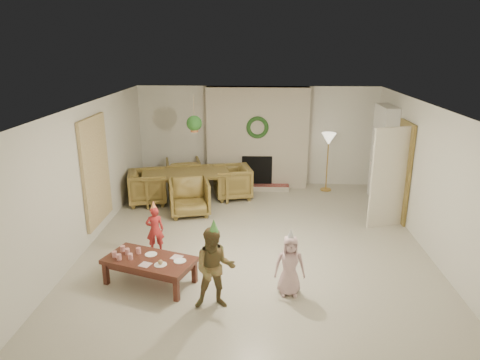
# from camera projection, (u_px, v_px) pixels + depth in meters

# --- Properties ---
(floor) EXTENTS (7.00, 7.00, 0.00)m
(floor) POSITION_uv_depth(u_px,v_px,m) (255.00, 241.00, 8.09)
(floor) COLOR #B7B29E
(floor) RESTS_ON ground
(ceiling) EXTENTS (7.00, 7.00, 0.00)m
(ceiling) POSITION_uv_depth(u_px,v_px,m) (257.00, 105.00, 7.34)
(ceiling) COLOR white
(ceiling) RESTS_ON wall_back
(wall_back) EXTENTS (7.00, 0.00, 7.00)m
(wall_back) POSITION_uv_depth(u_px,v_px,m) (257.00, 136.00, 11.05)
(wall_back) COLOR silver
(wall_back) RESTS_ON floor
(wall_front) EXTENTS (7.00, 0.00, 7.00)m
(wall_front) POSITION_uv_depth(u_px,v_px,m) (252.00, 278.00, 4.38)
(wall_front) COLOR silver
(wall_front) RESTS_ON floor
(wall_left) EXTENTS (0.00, 7.00, 7.00)m
(wall_left) POSITION_uv_depth(u_px,v_px,m) (89.00, 174.00, 7.85)
(wall_left) COLOR silver
(wall_left) RESTS_ON floor
(wall_right) EXTENTS (0.00, 7.00, 7.00)m
(wall_right) POSITION_uv_depth(u_px,v_px,m) (428.00, 179.00, 7.58)
(wall_right) COLOR silver
(wall_right) RESTS_ON floor
(fireplace_mass) EXTENTS (2.50, 0.40, 2.50)m
(fireplace_mass) POSITION_uv_depth(u_px,v_px,m) (257.00, 138.00, 10.86)
(fireplace_mass) COLOR #571E17
(fireplace_mass) RESTS_ON floor
(fireplace_hearth) EXTENTS (1.60, 0.30, 0.12)m
(fireplace_hearth) POSITION_uv_depth(u_px,v_px,m) (257.00, 187.00, 10.88)
(fireplace_hearth) COLOR maroon
(fireplace_hearth) RESTS_ON floor
(fireplace_firebox) EXTENTS (0.75, 0.12, 0.75)m
(fireplace_firebox) POSITION_uv_depth(u_px,v_px,m) (257.00, 170.00, 10.93)
(fireplace_firebox) COLOR black
(fireplace_firebox) RESTS_ON floor
(fireplace_wreath) EXTENTS (0.54, 0.10, 0.54)m
(fireplace_wreath) POSITION_uv_depth(u_px,v_px,m) (257.00, 128.00, 10.55)
(fireplace_wreath) COLOR #1A4118
(fireplace_wreath) RESTS_ON fireplace_mass
(floor_lamp_base) EXTENTS (0.27, 0.27, 0.03)m
(floor_lamp_base) POSITION_uv_depth(u_px,v_px,m) (326.00, 189.00, 10.87)
(floor_lamp_base) COLOR gold
(floor_lamp_base) RESTS_ON floor
(floor_lamp_post) EXTENTS (0.03, 0.03, 1.30)m
(floor_lamp_post) POSITION_uv_depth(u_px,v_px,m) (327.00, 164.00, 10.67)
(floor_lamp_post) COLOR gold
(floor_lamp_post) RESTS_ON floor
(floor_lamp_shade) EXTENTS (0.35, 0.35, 0.29)m
(floor_lamp_shade) POSITION_uv_depth(u_px,v_px,m) (329.00, 139.00, 10.48)
(floor_lamp_shade) COLOR beige
(floor_lamp_shade) RESTS_ON floor_lamp_post
(bookshelf_carcass) EXTENTS (0.30, 1.00, 2.20)m
(bookshelf_carcass) POSITION_uv_depth(u_px,v_px,m) (383.00, 155.00, 9.83)
(bookshelf_carcass) COLOR white
(bookshelf_carcass) RESTS_ON floor
(bookshelf_shelf_a) EXTENTS (0.30, 0.92, 0.03)m
(bookshelf_shelf_a) POSITION_uv_depth(u_px,v_px,m) (379.00, 182.00, 10.02)
(bookshelf_shelf_a) COLOR white
(bookshelf_shelf_a) RESTS_ON bookshelf_carcass
(bookshelf_shelf_b) EXTENTS (0.30, 0.92, 0.03)m
(bookshelf_shelf_b) POSITION_uv_depth(u_px,v_px,m) (381.00, 165.00, 9.90)
(bookshelf_shelf_b) COLOR white
(bookshelf_shelf_b) RESTS_ON bookshelf_carcass
(bookshelf_shelf_c) EXTENTS (0.30, 0.92, 0.03)m
(bookshelf_shelf_c) POSITION_uv_depth(u_px,v_px,m) (382.00, 148.00, 9.78)
(bookshelf_shelf_c) COLOR white
(bookshelf_shelf_c) RESTS_ON bookshelf_carcass
(bookshelf_shelf_d) EXTENTS (0.30, 0.92, 0.03)m
(bookshelf_shelf_d) POSITION_uv_depth(u_px,v_px,m) (384.00, 131.00, 9.66)
(bookshelf_shelf_d) COLOR white
(bookshelf_shelf_d) RESTS_ON bookshelf_carcass
(books_row_lower) EXTENTS (0.20, 0.40, 0.24)m
(books_row_lower) POSITION_uv_depth(u_px,v_px,m) (380.00, 178.00, 9.84)
(books_row_lower) COLOR #B44121
(books_row_lower) RESTS_ON bookshelf_shelf_a
(books_row_mid) EXTENTS (0.20, 0.44, 0.24)m
(books_row_mid) POSITION_uv_depth(u_px,v_px,m) (380.00, 159.00, 9.91)
(books_row_mid) COLOR navy
(books_row_mid) RESTS_ON bookshelf_shelf_b
(books_row_upper) EXTENTS (0.20, 0.36, 0.22)m
(books_row_upper) POSITION_uv_depth(u_px,v_px,m) (383.00, 143.00, 9.65)
(books_row_upper) COLOR gold
(books_row_upper) RESTS_ON bookshelf_shelf_c
(door_frame) EXTENTS (0.05, 0.86, 2.04)m
(door_frame) POSITION_uv_depth(u_px,v_px,m) (403.00, 172.00, 8.80)
(door_frame) COLOR olive
(door_frame) RESTS_ON floor
(door_leaf) EXTENTS (0.77, 0.32, 2.00)m
(door_leaf) POSITION_uv_depth(u_px,v_px,m) (389.00, 178.00, 8.46)
(door_leaf) COLOR beige
(door_leaf) RESTS_ON floor
(curtain_panel) EXTENTS (0.06, 1.20, 2.00)m
(curtain_panel) POSITION_uv_depth(u_px,v_px,m) (96.00, 171.00, 8.04)
(curtain_panel) COLOR beige
(curtain_panel) RESTS_ON wall_left
(dining_table) EXTENTS (2.17, 1.54, 0.69)m
(dining_table) POSITION_uv_depth(u_px,v_px,m) (186.00, 186.00, 10.06)
(dining_table) COLOR olive
(dining_table) RESTS_ON floor
(dining_chair_near) EXTENTS (0.99, 1.01, 0.76)m
(dining_chair_near) POSITION_uv_depth(u_px,v_px,m) (189.00, 197.00, 9.24)
(dining_chair_near) COLOR olive
(dining_chair_near) RESTS_ON floor
(dining_chair_far) EXTENTS (0.99, 1.01, 0.76)m
(dining_chair_far) POSITION_uv_depth(u_px,v_px,m) (183.00, 174.00, 10.86)
(dining_chair_far) COLOR olive
(dining_chair_far) RESTS_ON floor
(dining_chair_left) EXTENTS (1.01, 0.99, 0.76)m
(dining_chair_left) POSITION_uv_depth(u_px,v_px,m) (148.00, 187.00, 9.89)
(dining_chair_left) COLOR olive
(dining_chair_left) RESTS_ON floor
(dining_chair_right) EXTENTS (1.01, 0.99, 0.76)m
(dining_chair_right) POSITION_uv_depth(u_px,v_px,m) (232.00, 182.00, 10.25)
(dining_chair_right) COLOR olive
(dining_chair_right) RESTS_ON floor
(hanging_plant_cord) EXTENTS (0.01, 0.01, 0.70)m
(hanging_plant_cord) POSITION_uv_depth(u_px,v_px,m) (194.00, 112.00, 8.93)
(hanging_plant_cord) COLOR tan
(hanging_plant_cord) RESTS_ON ceiling
(hanging_plant_pot) EXTENTS (0.16, 0.16, 0.12)m
(hanging_plant_pot) POSITION_uv_depth(u_px,v_px,m) (194.00, 129.00, 9.04)
(hanging_plant_pot) COLOR #AF6538
(hanging_plant_pot) RESTS_ON hanging_plant_cord
(hanging_plant_foliage) EXTENTS (0.32, 0.32, 0.32)m
(hanging_plant_foliage) POSITION_uv_depth(u_px,v_px,m) (194.00, 123.00, 9.00)
(hanging_plant_foliage) COLOR #1A4918
(hanging_plant_foliage) RESTS_ON hanging_plant_pot
(coffee_table_top) EXTENTS (1.49, 1.08, 0.06)m
(coffee_table_top) POSITION_uv_depth(u_px,v_px,m) (150.00, 260.00, 6.55)
(coffee_table_top) COLOR #50251A
(coffee_table_top) RESTS_ON floor
(coffee_table_apron) EXTENTS (1.36, 0.95, 0.08)m
(coffee_table_apron) POSITION_uv_depth(u_px,v_px,m) (150.00, 265.00, 6.57)
(coffee_table_apron) COLOR #50251A
(coffee_table_apron) RESTS_ON floor
(coffee_leg_fl) EXTENTS (0.09, 0.09, 0.35)m
(coffee_leg_fl) POSITION_uv_depth(u_px,v_px,m) (106.00, 274.00, 6.59)
(coffee_leg_fl) COLOR #50251A
(coffee_leg_fl) RESTS_ON floor
(coffee_leg_fr) EXTENTS (0.09, 0.09, 0.35)m
(coffee_leg_fr) POSITION_uv_depth(u_px,v_px,m) (176.00, 290.00, 6.15)
(coffee_leg_fr) COLOR #50251A
(coffee_leg_fr) RESTS_ON floor
(coffee_leg_bl) EXTENTS (0.09, 0.09, 0.35)m
(coffee_leg_bl) POSITION_uv_depth(u_px,v_px,m) (128.00, 258.00, 7.07)
(coffee_leg_bl) COLOR #50251A
(coffee_leg_bl) RESTS_ON floor
(coffee_leg_br) EXTENTS (0.09, 0.09, 0.35)m
(coffee_leg_br) POSITION_uv_depth(u_px,v_px,m) (194.00, 272.00, 6.63)
(coffee_leg_br) COLOR #50251A
(coffee_leg_br) RESTS_ON floor
(cup_a) EXTENTS (0.09, 0.09, 0.09)m
(cup_a) POSITION_uv_depth(u_px,v_px,m) (114.00, 254.00, 6.57)
(cup_a) COLOR white
(cup_a) RESTS_ON coffee_table_top
(cup_b) EXTENTS (0.09, 0.09, 0.09)m
(cup_b) POSITION_uv_depth(u_px,v_px,m) (123.00, 249.00, 6.75)
(cup_b) COLOR white
(cup_b) RESTS_ON coffee_table_top
(cup_c) EXTENTS (0.09, 0.09, 0.09)m
(cup_c) POSITION_uv_depth(u_px,v_px,m) (119.00, 257.00, 6.48)
(cup_c) COLOR white
(cup_c) RESTS_ON coffee_table_top
(cup_d) EXTENTS (0.09, 0.09, 0.09)m
(cup_d) POSITION_uv_depth(u_px,v_px,m) (127.00, 251.00, 6.66)
(cup_d) COLOR white
(cup_d) RESTS_ON coffee_table_top
(cup_e) EXTENTS (0.09, 0.09, 0.09)m
(cup_e) POSITION_uv_depth(u_px,v_px,m) (130.00, 256.00, 6.50)
(cup_e) COLOR white
(cup_e) RESTS_ON coffee_table_top
(cup_f) EXTENTS (0.09, 0.09, 0.09)m
(cup_f) POSITION_uv_depth(u_px,v_px,m) (138.00, 251.00, 6.69)
(cup_f) COLOR white
(cup_f) RESTS_ON coffee_table_top
(plate_a) EXTENTS (0.24, 0.24, 0.01)m
(plate_a) POSITION_uv_depth(u_px,v_px,m) (151.00, 254.00, 6.67)
(plate_a) COLOR white
(plate_a) RESTS_ON coffee_table_top
(plate_b) EXTENTS (0.24, 0.24, 0.01)m
(plate_b) POSITION_uv_depth(u_px,v_px,m) (160.00, 265.00, 6.35)
(plate_b) COLOR white
(plate_b) RESTS_ON coffee_table_top
(plate_c) EXTENTS (0.24, 0.24, 0.01)m
(plate_c) POSITION_uv_depth(u_px,v_px,m) (180.00, 261.00, 6.46)
(plate_c) COLOR white
(plate_c) RESTS_ON coffee_table_top
(food_scoop) EXTENTS (0.09, 0.09, 0.07)m
(food_scoop) POSITION_uv_depth(u_px,v_px,m) (160.00, 262.00, 6.34)
(food_scoop) COLOR tan
(food_scoop) RESTS_ON plate_b
(napkin_left) EXTENTS (0.20, 0.20, 0.01)m
(napkin_left) POSITION_uv_depth(u_px,v_px,m) (145.00, 265.00, 6.35)
(napkin_left) COLOR #DDA3AB
(napkin_left) RESTS_ON coffee_table_top
(napkin_right) EXTENTS (0.20, 0.20, 0.01)m
(napkin_right) POSITION_uv_depth(u_px,v_px,m) (177.00, 257.00, 6.57)
(napkin_right) COLOR #DDA3AB
(napkin_right) RESTS_ON coffee_table_top
(child_red) EXTENTS (0.35, 0.28, 0.85)m
(child_red) POSITION_uv_depth(u_px,v_px,m) (155.00, 230.00, 7.52)
(child_red) COLOR #A82424
(child_red) RESTS_ON floor
(party_hat_red) EXTENTS (0.12, 0.12, 0.16)m
(party_hat_red) POSITION_uv_depth(u_px,v_px,m) (153.00, 205.00, 7.39)
(party_hat_red) COLOR gold
(party_hat_red) RESTS_ON child_red
(child_plaid) EXTENTS (0.61, 0.50, 1.17)m
(child_plaid) POSITION_uv_depth(u_px,v_px,m) (215.00, 269.00, 5.90)
(child_plaid) COLOR brown
(child_plaid) RESTS_ON floor
(party_hat_plaid) EXTENTS (0.17, 0.17, 0.19)m
(party_hat_plaid) POSITION_uv_depth(u_px,v_px,m) (214.00, 226.00, 5.71)
(party_hat_plaid) COLOR #4C9E43
(party_hat_plaid) RESTS_ON child_plaid
(child_pink) EXTENTS (0.45, 0.30, 0.91)m
(child_pink) POSITION_uv_depth(u_px,v_px,m) (290.00, 265.00, 6.25)
(child_pink) COLOR #D2A8AF
(child_pink) RESTS_ON floor
(party_hat_pink) EXTENTS (0.14, 0.14, 0.16)m
(party_hat_pink) POSITION_uv_depth(u_px,v_px,m) (291.00, 234.00, 6.11)
(party_hat_pink) COLOR silver
(party_hat_pink) RESTS_ON child_pink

